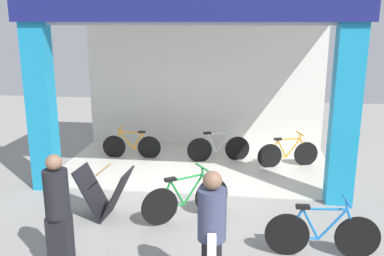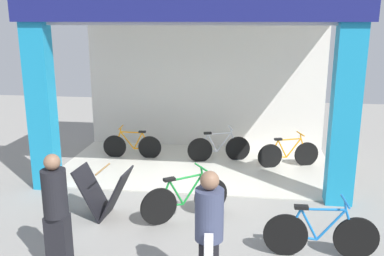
% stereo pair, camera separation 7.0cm
% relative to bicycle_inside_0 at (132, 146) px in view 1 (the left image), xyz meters
% --- Properties ---
extents(ground_plane, '(20.55, 20.55, 0.00)m').
position_rel_bicycle_inside_0_xyz_m(ground_plane, '(1.67, -2.08, -0.32)').
color(ground_plane, gray).
rests_on(ground_plane, ground).
extents(shop_facade, '(6.48, 3.70, 4.17)m').
position_rel_bicycle_inside_0_xyz_m(shop_facade, '(1.67, -0.35, 1.91)').
color(shop_facade, beige).
rests_on(shop_facade, ground).
extents(bicycle_inside_0, '(1.47, 0.40, 0.81)m').
position_rel_bicycle_inside_0_xyz_m(bicycle_inside_0, '(0.00, 0.00, 0.00)').
color(bicycle_inside_0, black).
rests_on(bicycle_inside_0, ground).
extents(bicycle_inside_1, '(1.43, 0.52, 0.82)m').
position_rel_bicycle_inside_0_xyz_m(bicycle_inside_1, '(3.81, -0.17, 0.00)').
color(bicycle_inside_1, black).
rests_on(bicycle_inside_1, ground).
extents(bicycle_inside_2, '(1.50, 0.50, 0.85)m').
position_rel_bicycle_inside_0_xyz_m(bicycle_inside_2, '(2.16, 0.03, 0.02)').
color(bicycle_inside_2, black).
rests_on(bicycle_inside_2, ground).
extents(bicycle_parked_0, '(1.65, 0.45, 0.90)m').
position_rel_bicycle_inside_0_xyz_m(bicycle_parked_0, '(3.92, -4.08, 0.04)').
color(bicycle_parked_0, black).
rests_on(bicycle_parked_0, ground).
extents(bicycle_parked_1, '(1.39, 0.97, 0.91)m').
position_rel_bicycle_inside_0_xyz_m(bicycle_parked_1, '(1.81, -3.12, 0.04)').
color(bicycle_parked_1, black).
rests_on(bicycle_parked_1, ground).
extents(sandwich_board_sign, '(0.96, 0.65, 0.91)m').
position_rel_bicycle_inside_0_xyz_m(sandwich_board_sign, '(0.40, -3.24, 0.13)').
color(sandwich_board_sign, black).
rests_on(sandwich_board_sign, ground).
extents(pedestrian_0, '(0.33, 0.33, 1.68)m').
position_rel_bicycle_inside_0_xyz_m(pedestrian_0, '(0.33, -4.89, 0.54)').
color(pedestrian_0, black).
rests_on(pedestrian_0, ground).
extents(pedestrian_1, '(0.37, 0.56, 1.67)m').
position_rel_bicycle_inside_0_xyz_m(pedestrian_1, '(2.41, -5.22, 0.54)').
color(pedestrian_1, black).
rests_on(pedestrian_1, ground).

